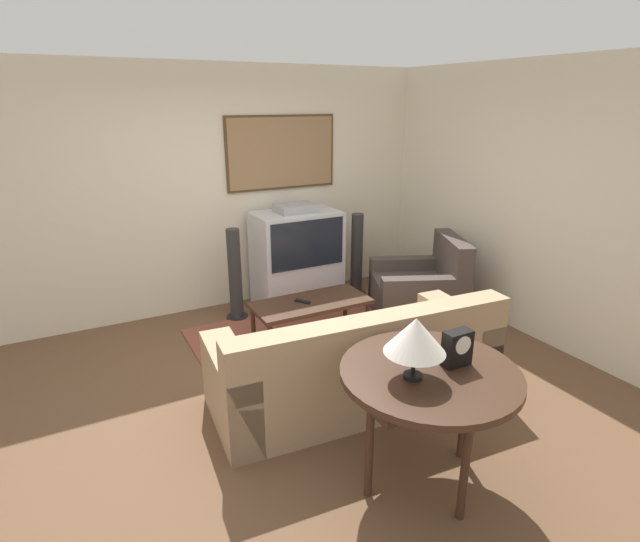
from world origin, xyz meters
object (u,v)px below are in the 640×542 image
object	(u,v)px
table_lamp	(415,336)
coffee_table	(311,305)
tv	(297,258)
speaker_tower_right	(357,257)
speaker_tower_left	(235,277)
mantel_clock	(457,348)
armchair	(420,291)
console_table	(430,381)
couch	(357,366)

from	to	relation	value
table_lamp	coffee_table	bearing A→B (deg)	79.34
tv	speaker_tower_right	distance (m)	0.79
tv	coffee_table	xyz separation A→B (m)	(-0.32, -0.99, -0.17)
speaker_tower_left	speaker_tower_right	bearing A→B (deg)	0.00
mantel_clock	speaker_tower_right	size ratio (longest dim) A/B	0.22
armchair	console_table	bearing A→B (deg)	-14.36
mantel_clock	console_table	bearing A→B (deg)	174.51
couch	speaker_tower_right	world-z (taller)	speaker_tower_right
couch	table_lamp	bearing A→B (deg)	80.04
coffee_table	mantel_clock	distance (m)	2.14
speaker_tower_left	speaker_tower_right	world-z (taller)	same
coffee_table	speaker_tower_left	bearing A→B (deg)	116.52
speaker_tower_left	couch	bearing A→B (deg)	-80.91
console_table	tv	bearing A→B (deg)	79.51
mantel_clock	tv	bearing A→B (deg)	82.80
tv	table_lamp	world-z (taller)	tv
table_lamp	armchair	bearing A→B (deg)	49.65
coffee_table	mantel_clock	xyz separation A→B (m)	(-0.07, -2.07, 0.51)
console_table	speaker_tower_right	distance (m)	3.28
tv	couch	world-z (taller)	tv
tv	coffee_table	bearing A→B (deg)	-107.98
armchair	speaker_tower_right	distance (m)	0.97
armchair	speaker_tower_right	world-z (taller)	speaker_tower_right
couch	speaker_tower_right	bearing A→B (deg)	-117.49
tv	armchair	size ratio (longest dim) A/B	1.00
console_table	coffee_table	bearing A→B (deg)	83.28
couch	table_lamp	distance (m)	1.27
tv	console_table	world-z (taller)	tv
couch	mantel_clock	bearing A→B (deg)	98.56
mantel_clock	speaker_tower_left	size ratio (longest dim) A/B	0.22
coffee_table	console_table	distance (m)	2.10
speaker_tower_right	speaker_tower_left	bearing A→B (deg)	180.00
mantel_clock	speaker_tower_left	distance (m)	3.05
console_table	mantel_clock	world-z (taller)	mantel_clock
table_lamp	speaker_tower_left	bearing A→B (deg)	91.34
console_table	speaker_tower_left	bearing A→B (deg)	94.18
coffee_table	table_lamp	world-z (taller)	table_lamp
couch	speaker_tower_left	bearing A→B (deg)	-76.61
coffee_table	tv	bearing A→B (deg)	72.02
tv	console_table	bearing A→B (deg)	-100.49
couch	mantel_clock	distance (m)	1.16
speaker_tower_right	armchair	bearing A→B (deg)	-73.16
speaker_tower_left	speaker_tower_right	distance (m)	1.56
tv	mantel_clock	xyz separation A→B (m)	(-0.39, -3.06, 0.34)
armchair	coffee_table	xyz separation A→B (m)	(-1.38, -0.01, 0.11)
tv	speaker_tower_right	size ratio (longest dim) A/B	1.18
tv	coffee_table	world-z (taller)	tv
couch	coffee_table	distance (m)	1.10
coffee_table	speaker_tower_left	size ratio (longest dim) A/B	1.12
mantel_clock	armchair	bearing A→B (deg)	55.27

